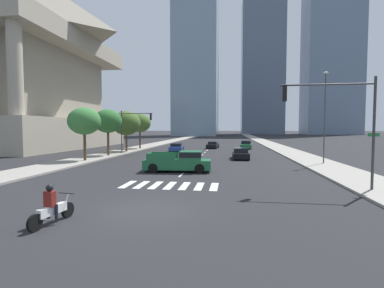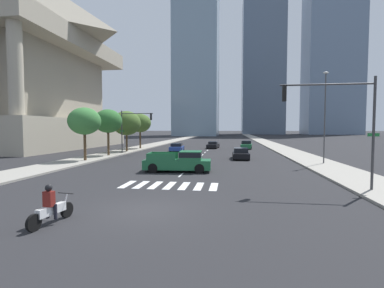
{
  "view_description": "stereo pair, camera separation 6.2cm",
  "coord_description": "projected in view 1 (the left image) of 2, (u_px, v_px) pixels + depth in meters",
  "views": [
    {
      "loc": [
        3.62,
        -11.37,
        3.49
      ],
      "look_at": [
        0.0,
        15.31,
        2.0
      ],
      "focal_mm": 26.27,
      "sensor_mm": 36.0,
      "label": 1
    },
    {
      "loc": [
        3.68,
        -11.37,
        3.49
      ],
      "look_at": [
        0.0,
        15.31,
        2.0
      ],
      "focal_mm": 26.27,
      "sensor_mm": 36.0,
      "label": 2
    }
  ],
  "objects": [
    {
      "name": "sidewalk_west",
      "position": [
        126.0,
        151.0,
        43.26
      ],
      "size": [
        4.0,
        260.0,
        0.15
      ],
      "primitive_type": "cube",
      "color": "gray",
      "rests_on": "ground"
    },
    {
      "name": "crosswalk_near",
      "position": [
        170.0,
        185.0,
        17.19
      ],
      "size": [
        5.85,
        2.35,
        0.01
      ],
      "color": "silver",
      "rests_on": "ground"
    },
    {
      "name": "street_tree_third",
      "position": [
        126.0,
        123.0,
        41.09
      ],
      "size": [
        4.17,
        4.17,
        5.89
      ],
      "color": "#4C3823",
      "rests_on": "sidewalk_west"
    },
    {
      "name": "ground_plane",
      "position": [
        144.0,
        211.0,
        11.93
      ],
      "size": [
        800.0,
        800.0,
        0.0
      ],
      "primitive_type": "plane",
      "color": "#232326"
    },
    {
      "name": "sedan_black_2",
      "position": [
        213.0,
        145.0,
        49.62
      ],
      "size": [
        2.1,
        4.76,
        1.18
      ],
      "rotation": [
        0.0,
        0.0,
        -1.66
      ],
      "color": "black",
      "rests_on": "ground"
    },
    {
      "name": "street_tree_second",
      "position": [
        108.0,
        121.0,
        34.91
      ],
      "size": [
        3.45,
        3.45,
        5.73
      ],
      "color": "#4C3823",
      "rests_on": "sidewalk_west"
    },
    {
      "name": "office_tower_center_skyline",
      "position": [
        262.0,
        66.0,
        172.45
      ],
      "size": [
        24.65,
        22.65,
        93.2
      ],
      "color": "slate",
      "rests_on": "ground"
    },
    {
      "name": "street_lamp_east",
      "position": [
        325.0,
        111.0,
        26.77
      ],
      "size": [
        0.5,
        0.24,
        8.72
      ],
      "color": "#3F3F42",
      "rests_on": "sidewalk_east"
    },
    {
      "name": "traffic_signal_far",
      "position": [
        133.0,
        124.0,
        38.06
      ],
      "size": [
        4.68,
        0.28,
        5.77
      ],
      "color": "#333335",
      "rests_on": "sidewalk_west"
    },
    {
      "name": "sedan_blue_1",
      "position": [
        177.0,
        147.0,
        43.22
      ],
      "size": [
        2.05,
        4.36,
        1.21
      ],
      "rotation": [
        0.0,
        0.0,
        1.62
      ],
      "color": "navy",
      "rests_on": "ground"
    },
    {
      "name": "street_tree_nearest",
      "position": [
        84.0,
        121.0,
        29.27
      ],
      "size": [
        3.35,
        3.35,
        5.54
      ],
      "color": "#4C3823",
      "rests_on": "sidewalk_west"
    },
    {
      "name": "sedan_black_0",
      "position": [
        241.0,
        154.0,
        32.24
      ],
      "size": [
        1.88,
        4.27,
        1.25
      ],
      "rotation": [
        0.0,
        0.0,
        -1.56
      ],
      "color": "black",
      "rests_on": "ground"
    },
    {
      "name": "sedan_green_3",
      "position": [
        246.0,
        145.0,
        48.43
      ],
      "size": [
        2.19,
        4.65,
        1.35
      ],
      "rotation": [
        0.0,
        0.0,
        -1.66
      ],
      "color": "#1E6038",
      "rests_on": "ground"
    },
    {
      "name": "office_tower_left_skyline",
      "position": [
        197.0,
        42.0,
        135.22
      ],
      "size": [
        20.28,
        26.96,
        98.19
      ],
      "color": "#7A93A8",
      "rests_on": "ground"
    },
    {
      "name": "war_memorial",
      "position": [
        6.0,
        50.0,
        50.72
      ],
      "size": [
        31.69,
        31.69,
        34.15
      ],
      "rotation": [
        0.0,
        0.0,
        -0.01
      ],
      "color": "#A89E89",
      "rests_on": "ground"
    },
    {
      "name": "motorcycle_lead",
      "position": [
        52.0,
        208.0,
        10.22
      ],
      "size": [
        0.7,
        2.18,
        1.49
      ],
      "rotation": [
        0.0,
        0.0,
        1.42
      ],
      "color": "black",
      "rests_on": "ground"
    },
    {
      "name": "lane_divider_center",
      "position": [
        207.0,
        150.0,
        44.89
      ],
      "size": [
        0.14,
        50.0,
        0.01
      ],
      "color": "silver",
      "rests_on": "ground"
    },
    {
      "name": "pickup_truck",
      "position": [
        181.0,
        162.0,
        22.7
      ],
      "size": [
        5.48,
        2.21,
        1.67
      ],
      "rotation": [
        0.0,
        0.0,
        0.06
      ],
      "color": "#1E6038",
      "rests_on": "ground"
    },
    {
      "name": "street_tree_fourth",
      "position": [
        140.0,
        123.0,
        47.25
      ],
      "size": [
        3.66,
        3.66,
        5.82
      ],
      "color": "#4C3823",
      "rests_on": "sidewalk_west"
    },
    {
      "name": "office_tower_right_skyline",
      "position": [
        332.0,
        13.0,
        163.54
      ],
      "size": [
        29.93,
        22.15,
        152.89
      ],
      "color": "slate",
      "rests_on": "ground"
    },
    {
      "name": "traffic_signal_near",
      "position": [
        339.0,
        112.0,
        15.45
      ],
      "size": [
        5.27,
        0.28,
        6.16
      ],
      "rotation": [
        0.0,
        0.0,
        3.14
      ],
      "color": "#333335",
      "rests_on": "sidewalk_east"
    },
    {
      "name": "sidewalk_east",
      "position": [
        291.0,
        152.0,
        39.96
      ],
      "size": [
        4.0,
        260.0,
        0.15
      ],
      "primitive_type": "cube",
      "color": "gray",
      "rests_on": "ground"
    }
  ]
}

